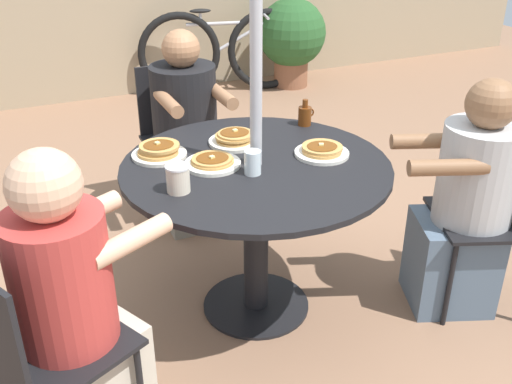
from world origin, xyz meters
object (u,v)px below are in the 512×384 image
object	(u,v)px
diner_east	(75,316)
pancake_plate_b	(322,151)
pancake_plate_c	(159,151)
diner_south	(466,209)
patio_table	(256,194)
pancake_plate_d	(212,162)
syrup_bottle	(305,115)
potted_shrub	(292,36)
patio_chair_north	(179,129)
drinking_glass_a	(253,162)
bicycle	(224,51)
diner_north	(188,139)
patio_chair_south	(503,207)
patio_chair_east	(31,348)
pancake_plate_a	(235,139)
coffee_cup	(178,179)

from	to	relation	value
diner_east	pancake_plate_b	size ratio (longest dim) A/B	4.76
pancake_plate_b	pancake_plate_c	size ratio (longest dim) A/B	1.00
pancake_plate_b	diner_south	bearing A→B (deg)	-28.54
diner_south	patio_table	bearing A→B (deg)	90.00
diner_south	pancake_plate_d	bearing A→B (deg)	90.26
syrup_bottle	potted_shrub	xyz separation A→B (m)	(1.39, 2.79, -0.31)
patio_chair_north	syrup_bottle	xyz separation A→B (m)	(0.41, -0.81, 0.29)
drinking_glass_a	potted_shrub	size ratio (longest dim) A/B	0.12
pancake_plate_d	drinking_glass_a	world-z (taller)	drinking_glass_a
diner_south	bicycle	xyz separation A→B (m)	(0.24, 3.58, -0.11)
diner_south	syrup_bottle	distance (m)	0.88
patio_table	potted_shrub	world-z (taller)	potted_shrub
patio_table	diner_east	xyz separation A→B (m)	(-0.86, -0.43, -0.07)
diner_north	pancake_plate_d	xyz separation A→B (m)	(-0.18, -0.90, 0.26)
diner_east	potted_shrub	xyz separation A→B (m)	(2.67, 3.55, -0.04)
patio_chair_north	patio_chair_south	xyz separation A→B (m)	(1.05, -1.55, 0.00)
patio_chair_east	syrup_bottle	bearing A→B (deg)	93.79
drinking_glass_a	pancake_plate_b	bearing A→B (deg)	7.75
drinking_glass_a	bicycle	size ratio (longest dim) A/B	0.06
drinking_glass_a	patio_chair_south	bearing A→B (deg)	-16.80
pancake_plate_a	diner_north	bearing A→B (deg)	90.28
coffee_cup	bicycle	xyz separation A→B (m)	(1.51, 3.34, -0.41)
diner_north	patio_chair_east	distance (m)	1.78
patio_chair_east	pancake_plate_a	bearing A→B (deg)	100.05
pancake_plate_a	pancake_plate_b	xyz separation A→B (m)	(0.30, -0.28, -0.00)
pancake_plate_d	coffee_cup	size ratio (longest dim) A/B	2.20
pancake_plate_a	patio_chair_south	bearing A→B (deg)	-32.34
potted_shrub	pancake_plate_a	bearing A→B (deg)	-122.07
patio_table	drinking_glass_a	bearing A→B (deg)	-122.52
pancake_plate_d	potted_shrub	bearing A→B (deg)	57.07
diner_north	diner_south	size ratio (longest dim) A/B	1.02
coffee_cup	diner_east	bearing A→B (deg)	-146.64
diner_south	pancake_plate_a	xyz separation A→B (m)	(-0.89, 0.60, 0.27)
diner_north	potted_shrub	bearing A→B (deg)	-129.74
patio_table	patio_chair_north	world-z (taller)	patio_chair_north
pancake_plate_b	pancake_plate_c	world-z (taller)	pancake_plate_c
pancake_plate_c	pancake_plate_d	bearing A→B (deg)	-45.81
patio_chair_south	diner_south	bearing A→B (deg)	90.00
potted_shrub	pancake_plate_b	bearing A→B (deg)	-115.42
patio_table	syrup_bottle	size ratio (longest dim) A/B	8.84
patio_chair_south	diner_south	size ratio (longest dim) A/B	0.79
diner_east	bicycle	size ratio (longest dim) A/B	0.71
patio_chair_north	syrup_bottle	distance (m)	0.95
diner_north	drinking_glass_a	distance (m)	1.08
diner_south	pancake_plate_d	distance (m)	1.18
syrup_bottle	coffee_cup	distance (m)	0.91
patio_chair_south	patio_chair_east	bearing A→B (deg)	113.88
diner_north	patio_chair_south	bearing A→B (deg)	127.53
pancake_plate_a	pancake_plate_c	world-z (taller)	pancake_plate_c
syrup_bottle	bicycle	bearing A→B (deg)	76.21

